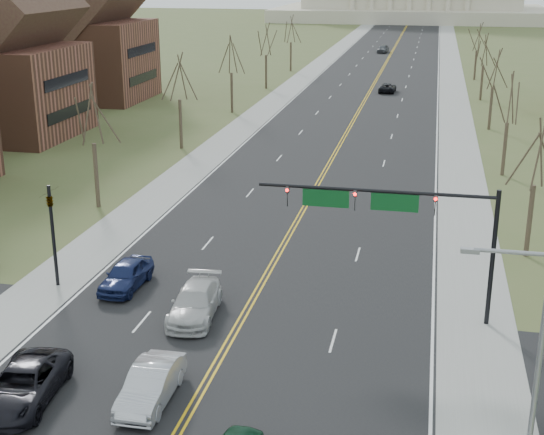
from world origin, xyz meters
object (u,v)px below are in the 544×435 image
at_px(car_far_nb, 388,88).
at_px(signal_left, 52,225).
at_px(car_sb_inner_second, 195,302).
at_px(car_sb_inner_lead, 151,384).
at_px(signal_mast, 393,212).
at_px(car_sb_outer_second, 126,275).
at_px(car_sb_outer_lead, 23,385).
at_px(street_light, 531,362).
at_px(car_far_sb, 383,49).

bearing_deg(car_far_nb, signal_left, 82.74).
bearing_deg(car_sb_inner_second, signal_left, 160.35).
xyz_separation_m(signal_left, car_sb_inner_lead, (9.68, -10.51, -2.91)).
xyz_separation_m(signal_mast, signal_left, (-18.95, 0.00, -2.05)).
xyz_separation_m(signal_left, car_sb_inner_second, (9.04, -2.30, -2.90)).
bearing_deg(car_sb_inner_lead, signal_mast, 47.76).
bearing_deg(car_sb_outer_second, signal_mast, -0.09).
xyz_separation_m(car_sb_inner_second, car_sb_outer_second, (-4.98, 2.77, 0.00)).
bearing_deg(signal_left, car_sb_outer_lead, -69.26).
height_order(car_sb_inner_second, car_far_nb, car_sb_inner_second).
bearing_deg(street_light, signal_mast, 111.41).
distance_m(street_light, car_sb_outer_second, 24.94).
bearing_deg(car_sb_outer_second, car_far_sb, 89.19).
height_order(car_sb_inner_second, car_far_sb, car_far_sb).
height_order(signal_left, car_sb_outer_lead, signal_left).
height_order(car_far_nb, car_far_sb, car_far_sb).
relative_size(car_sb_outer_lead, car_far_nb, 1.20).
relative_size(car_sb_inner_second, car_sb_outer_second, 1.17).
distance_m(car_sb_inner_lead, car_far_sb, 138.19).
distance_m(signal_left, car_far_sb, 128.08).
height_order(street_light, car_sb_outer_lead, street_light).
height_order(signal_mast, car_sb_inner_lead, signal_mast).
height_order(street_light, car_far_nb, street_light).
bearing_deg(car_sb_outer_lead, car_far_sb, 81.55).
bearing_deg(car_sb_inner_lead, car_far_sb, 89.16).
relative_size(signal_left, car_sb_outer_second, 1.28).
bearing_deg(car_sb_outer_second, car_sb_outer_lead, -86.60).
relative_size(signal_left, car_sb_outer_lead, 1.05).
height_order(signal_left, car_sb_outer_second, signal_left).
distance_m(car_sb_outer_lead, car_sb_outer_second, 12.13).
relative_size(street_light, car_sb_inner_second, 1.64).
xyz_separation_m(car_sb_outer_lead, car_far_sb, (5.24, 139.34, 0.03)).
relative_size(signal_mast, street_light, 1.34).
relative_size(car_sb_outer_second, car_far_nb, 0.99).
distance_m(car_sb_outer_second, car_far_nb, 74.92).
xyz_separation_m(street_light, car_sb_outer_second, (-20.18, 13.97, -4.41)).
xyz_separation_m(signal_mast, street_light, (5.29, -13.50, -0.54)).
relative_size(signal_mast, car_far_sb, 2.50).
bearing_deg(car_far_nb, car_far_sb, -81.83).
bearing_deg(car_sb_outer_lead, car_sb_inner_second, 57.41).
height_order(signal_mast, car_far_sb, signal_mast).
height_order(car_sb_outer_second, car_far_nb, car_sb_outer_second).
height_order(signal_mast, car_sb_outer_second, signal_mast).
bearing_deg(signal_left, street_light, -29.12).
relative_size(signal_left, street_light, 0.66).
bearing_deg(car_sb_inner_second, car_sb_inner_lead, -90.89).
bearing_deg(car_sb_outer_lead, car_far_nb, 77.32).
relative_size(car_sb_inner_lead, car_sb_outer_second, 1.03).
relative_size(car_sb_inner_second, car_far_sb, 1.14).
distance_m(street_light, car_far_nb, 88.91).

